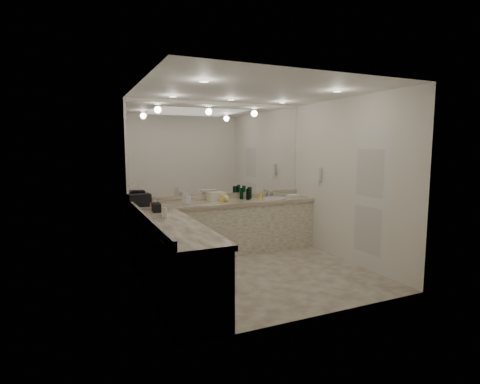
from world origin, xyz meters
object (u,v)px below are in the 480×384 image
wall_phone (319,174)px  black_toiletry_bag (139,200)px  hand_towel (293,196)px  sink (274,198)px  soap_bottle_c (226,197)px  soap_bottle_a (184,197)px  cream_cosmetic_case (216,196)px  soap_bottle_b (187,197)px

wall_phone → black_toiletry_bag: (-3.00, 0.54, -0.35)m
wall_phone → hand_towel: size_ratio=1.02×
sink → black_toiletry_bag: size_ratio=1.29×
wall_phone → soap_bottle_c: 1.67m
black_toiletry_bag → soap_bottle_a: size_ratio=1.58×
sink → black_toiletry_bag: bearing=179.0°
soap_bottle_c → sink: bearing=1.3°
hand_towel → soap_bottle_c: (-1.37, -0.04, 0.06)m
black_toiletry_bag → soap_bottle_a: 0.72m
cream_cosmetic_case → soap_bottle_c: cream_cosmetic_case is taller
hand_towel → soap_bottle_c: soap_bottle_c is taller
sink → black_toiletry_bag: black_toiletry_bag is taller
black_toiletry_bag → cream_cosmetic_case: size_ratio=1.19×
hand_towel → wall_phone: bearing=-70.1°
wall_phone → hand_towel: bearing=109.9°
wall_phone → hand_towel: 0.70m
wall_phone → sink: bearing=140.4°
black_toiletry_bag → cream_cosmetic_case: black_toiletry_bag is taller
soap_bottle_c → cream_cosmetic_case: bearing=137.8°
soap_bottle_c → soap_bottle_b: bearing=178.5°
soap_bottle_b → hand_towel: bearing=0.6°
hand_towel → soap_bottle_a: size_ratio=1.09×
black_toiletry_bag → hand_towel: (2.81, -0.02, -0.08)m
soap_bottle_a → hand_towel: bearing=-0.1°
black_toiletry_bag → sink: bearing=-1.0°
soap_bottle_a → black_toiletry_bag: bearing=178.7°
hand_towel → sink: bearing=-177.5°
wall_phone → soap_bottle_a: size_ratio=1.11×
wall_phone → cream_cosmetic_case: wall_phone is taller
cream_cosmetic_case → soap_bottle_c: 0.18m
wall_phone → cream_cosmetic_case: (-1.69, 0.60, -0.37)m
soap_bottle_a → soap_bottle_c: bearing=-3.6°
wall_phone → black_toiletry_bag: wall_phone is taller
black_toiletry_bag → hand_towel: black_toiletry_bag is taller
black_toiletry_bag → soap_bottle_b: bearing=-3.3°
cream_cosmetic_case → hand_towel: 1.51m
soap_bottle_a → soap_bottle_c: size_ratio=1.43×
hand_towel → soap_bottle_c: bearing=-178.3°
sink → wall_phone: wall_phone is taller
sink → hand_towel: (0.42, 0.02, 0.02)m
sink → soap_bottle_a: size_ratio=2.04×
sink → soap_bottle_a: (-1.67, 0.02, 0.11)m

